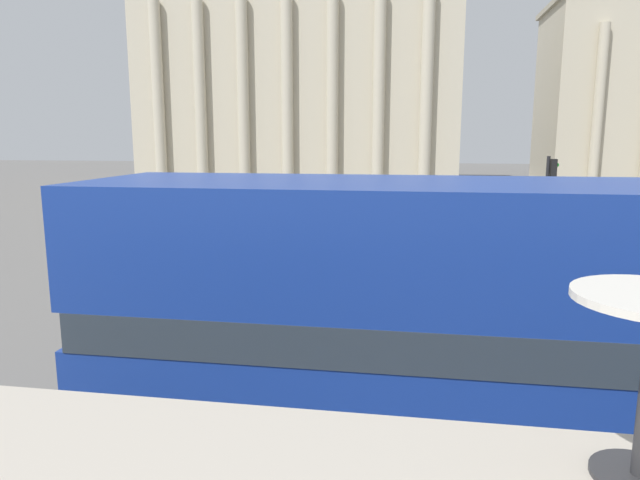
{
  "coord_description": "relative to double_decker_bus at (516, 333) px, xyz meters",
  "views": [
    {
      "loc": [
        -0.34,
        -2.5,
        4.43
      ],
      "look_at": [
        -3.26,
        15.26,
        1.19
      ],
      "focal_mm": 32.0,
      "sensor_mm": 36.0,
      "label": 1
    }
  ],
  "objects": [
    {
      "name": "double_decker_bus",
      "position": [
        0.0,
        0.0,
        0.0
      ],
      "size": [
        10.09,
        2.65,
        3.94
      ],
      "rotation": [
        0.0,
        0.0,
        -0.09
      ],
      "color": "black",
      "rests_on": "ground_plane"
    },
    {
      "name": "plaza_building_left",
      "position": [
        -10.84,
        44.91,
        6.72
      ],
      "size": [
        26.48,
        16.92,
        17.86
      ],
      "color": "beige",
      "rests_on": "ground_plane"
    },
    {
      "name": "traffic_light_near",
      "position": [
        -6.02,
        6.29,
        -0.04
      ],
      "size": [
        0.42,
        0.24,
        3.28
      ],
      "color": "black",
      "rests_on": "ground_plane"
    },
    {
      "name": "traffic_light_mid",
      "position": [
        3.45,
        14.33,
        0.28
      ],
      "size": [
        0.42,
        0.24,
        3.8
      ],
      "color": "black",
      "rests_on": "ground_plane"
    },
    {
      "name": "pedestrian_red",
      "position": [
        -4.41,
        8.43,
        -1.18
      ],
      "size": [
        0.32,
        0.32,
        1.76
      ],
      "rotation": [
        0.0,
        0.0,
        0.52
      ],
      "color": "#282B33",
      "rests_on": "ground_plane"
    },
    {
      "name": "pedestrian_white",
      "position": [
        3.46,
        18.54,
        -1.29
      ],
      "size": [
        0.32,
        0.32,
        1.6
      ],
      "rotation": [
        0.0,
        0.0,
        5.72
      ],
      "color": "#282B33",
      "rests_on": "ground_plane"
    },
    {
      "name": "pedestrian_blue",
      "position": [
        -5.42,
        19.52,
        -1.25
      ],
      "size": [
        0.32,
        0.32,
        1.65
      ],
      "rotation": [
        0.0,
        0.0,
        5.36
      ],
      "color": "#282B33",
      "rests_on": "ground_plane"
    },
    {
      "name": "pedestrian_grey",
      "position": [
        -2.56,
        29.77,
        -1.25
      ],
      "size": [
        0.32,
        0.32,
        1.65
      ],
      "rotation": [
        0.0,
        0.0,
        1.62
      ],
      "color": "#282B33",
      "rests_on": "ground_plane"
    }
  ]
}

